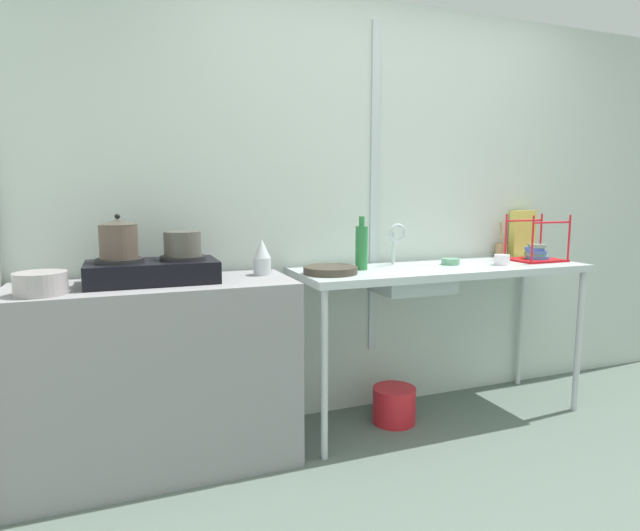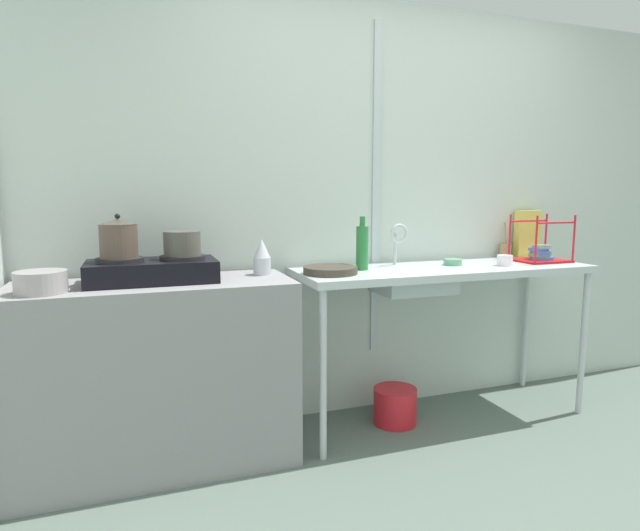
% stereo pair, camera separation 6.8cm
% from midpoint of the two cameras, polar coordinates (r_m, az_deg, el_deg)
% --- Properties ---
extents(wall_back, '(4.93, 0.10, 2.42)m').
position_cam_midpoint_polar(wall_back, '(3.24, 8.11, 5.90)').
color(wall_back, silver).
rests_on(wall_back, ground).
extents(wall_metal_strip, '(0.05, 0.01, 1.93)m').
position_cam_midpoint_polar(wall_metal_strip, '(3.14, 6.81, 8.07)').
color(wall_metal_strip, '#B2BEBF').
extents(counter_concrete, '(1.29, 0.57, 0.90)m').
position_cam_midpoint_polar(counter_concrete, '(2.68, -16.61, -11.27)').
color(counter_concrete, gray).
rests_on(counter_concrete, ground).
extents(counter_sink, '(1.73, 0.57, 0.90)m').
position_cam_midpoint_polar(counter_sink, '(3.09, 13.95, -1.31)').
color(counter_sink, '#B2BEBF').
rests_on(counter_sink, ground).
extents(stove, '(0.59, 0.32, 0.12)m').
position_cam_midpoint_polar(stove, '(2.56, -17.15, -0.49)').
color(stove, black).
rests_on(stove, counter_concrete).
extents(pot_on_left_burner, '(0.17, 0.17, 0.20)m').
position_cam_midpoint_polar(pot_on_left_burner, '(2.54, -20.47, 2.81)').
color(pot_on_left_burner, '#4E3E34').
rests_on(pot_on_left_burner, stove).
extents(pot_on_right_burner, '(0.17, 0.17, 0.12)m').
position_cam_midpoint_polar(pot_on_right_burner, '(2.56, -14.11, 2.37)').
color(pot_on_right_burner, '#49453D').
rests_on(pot_on_right_burner, stove).
extents(pot_beside_stove, '(0.21, 0.21, 0.09)m').
position_cam_midpoint_polar(pot_beside_stove, '(2.45, -27.53, -1.63)').
color(pot_beside_stove, '#9B9293').
rests_on(pot_beside_stove, counter_concrete).
extents(percolator, '(0.09, 0.09, 0.19)m').
position_cam_midpoint_polar(percolator, '(2.68, -5.65, 0.92)').
color(percolator, '#B8BEC3').
rests_on(percolator, counter_concrete).
extents(sink_basin, '(0.42, 0.30, 0.14)m').
position_cam_midpoint_polar(sink_basin, '(2.97, 10.82, -1.60)').
color(sink_basin, '#B2BEBF').
rests_on(sink_basin, counter_sink).
extents(faucet, '(0.11, 0.07, 0.24)m').
position_cam_midpoint_polar(faucet, '(3.05, 9.19, 3.08)').
color(faucet, '#B2BEBF').
rests_on(faucet, counter_sink).
extents(frying_pan, '(0.28, 0.28, 0.04)m').
position_cam_midpoint_polar(frying_pan, '(2.71, 1.86, -0.51)').
color(frying_pan, '#393228').
rests_on(frying_pan, counter_sink).
extents(dish_rack, '(0.30, 0.25, 0.29)m').
position_cam_midpoint_polar(dish_rack, '(3.49, 23.50, 1.21)').
color(dish_rack, red).
rests_on(dish_rack, counter_sink).
extents(cup_by_rack, '(0.09, 0.09, 0.06)m').
position_cam_midpoint_polar(cup_by_rack, '(3.21, 20.15, 0.53)').
color(cup_by_rack, white).
rests_on(cup_by_rack, counter_sink).
extents(small_bowl_on_drainboard, '(0.11, 0.11, 0.04)m').
position_cam_midpoint_polar(small_bowl_on_drainboard, '(3.15, 14.93, 0.38)').
color(small_bowl_on_drainboard, '#5E9B77').
rests_on(small_bowl_on_drainboard, counter_sink).
extents(bottle_by_sink, '(0.07, 0.07, 0.29)m').
position_cam_midpoint_polar(bottle_by_sink, '(2.85, 5.33, 2.04)').
color(bottle_by_sink, '#28753A').
rests_on(bottle_by_sink, counter_sink).
extents(cereal_box, '(0.17, 0.07, 0.30)m').
position_cam_midpoint_polar(cereal_box, '(3.73, 22.23, 3.25)').
color(cereal_box, '#D4C652').
rests_on(cereal_box, counter_sink).
extents(utensil_jar, '(0.07, 0.08, 0.23)m').
position_cam_midpoint_polar(utensil_jar, '(3.61, 20.13, 1.57)').
color(utensil_jar, '#96744D').
rests_on(utensil_jar, counter_sink).
extents(bucket_on_floor, '(0.25, 0.25, 0.21)m').
position_cam_midpoint_polar(bucket_on_floor, '(3.14, 8.86, -14.93)').
color(bucket_on_floor, red).
rests_on(bucket_on_floor, ground).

